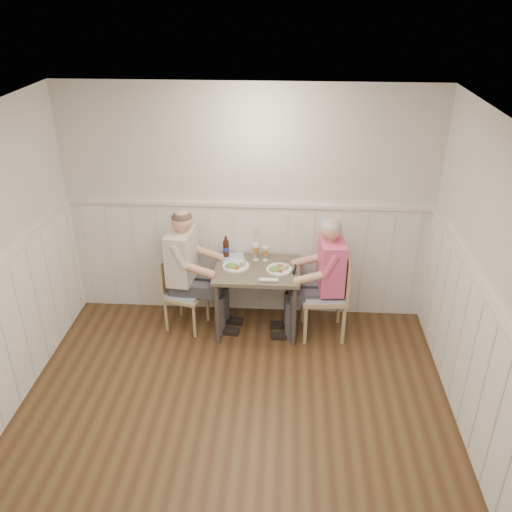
# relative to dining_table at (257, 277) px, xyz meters

# --- Properties ---
(ground_plane) EXTENTS (4.50, 4.50, 0.00)m
(ground_plane) POSITION_rel_dining_table_xyz_m (-0.12, -1.84, -0.65)
(ground_plane) COLOR #452B17
(room_shell) EXTENTS (4.04, 4.54, 2.60)m
(room_shell) POSITION_rel_dining_table_xyz_m (-0.12, -1.84, 0.87)
(room_shell) COLOR silver
(room_shell) RESTS_ON ground
(wainscot) EXTENTS (4.00, 4.49, 1.34)m
(wainscot) POSITION_rel_dining_table_xyz_m (-0.12, -1.15, 0.04)
(wainscot) COLOR white
(wainscot) RESTS_ON ground
(dining_table) EXTENTS (0.90, 0.70, 0.75)m
(dining_table) POSITION_rel_dining_table_xyz_m (0.00, 0.00, 0.00)
(dining_table) COLOR #4B4133
(dining_table) RESTS_ON ground
(chair_right) EXTENTS (0.50, 0.50, 0.99)m
(chair_right) POSITION_rel_dining_table_xyz_m (0.78, -0.05, -0.11)
(chair_right) COLOR tan
(chair_right) RESTS_ON ground
(chair_left) EXTENTS (0.50, 0.50, 0.85)m
(chair_left) POSITION_rel_dining_table_xyz_m (-0.83, 0.00, -0.19)
(chair_left) COLOR tan
(chair_left) RESTS_ON ground
(man_in_pink) EXTENTS (0.66, 0.46, 1.39)m
(man_in_pink) POSITION_rel_dining_table_xyz_m (0.73, -0.06, -0.07)
(man_in_pink) COLOR #3F3F47
(man_in_pink) RESTS_ON ground
(diner_cream) EXTENTS (0.69, 0.48, 1.41)m
(diner_cream) POSITION_rel_dining_table_xyz_m (-0.76, 0.01, -0.06)
(diner_cream) COLOR #3F3F47
(diner_cream) RESTS_ON ground
(plate_man) EXTENTS (0.27, 0.27, 0.07)m
(plate_man) POSITION_rel_dining_table_xyz_m (0.22, -0.03, 0.12)
(plate_man) COLOR white
(plate_man) RESTS_ON dining_table
(plate_diner) EXTENTS (0.29, 0.29, 0.07)m
(plate_diner) POSITION_rel_dining_table_xyz_m (-0.24, 0.01, 0.13)
(plate_diner) COLOR white
(plate_diner) RESTS_ON dining_table
(beer_glass_a) EXTENTS (0.07, 0.07, 0.16)m
(beer_glass_a) POSITION_rel_dining_table_xyz_m (0.08, 0.19, 0.21)
(beer_glass_a) COLOR silver
(beer_glass_a) RESTS_ON dining_table
(beer_glass_b) EXTENTS (0.08, 0.08, 0.19)m
(beer_glass_b) POSITION_rel_dining_table_xyz_m (-0.03, 0.19, 0.23)
(beer_glass_b) COLOR silver
(beer_glass_b) RESTS_ON dining_table
(beer_bottle) EXTENTS (0.07, 0.07, 0.24)m
(beer_bottle) POSITION_rel_dining_table_xyz_m (-0.36, 0.25, 0.21)
(beer_bottle) COLOR black
(beer_bottle) RESTS_ON dining_table
(rolled_napkin) EXTENTS (0.19, 0.05, 0.04)m
(rolled_napkin) POSITION_rel_dining_table_xyz_m (0.13, -0.28, 0.12)
(rolled_napkin) COLOR white
(rolled_napkin) RESTS_ON dining_table
(grass_vase) EXTENTS (0.04, 0.04, 0.37)m
(grass_vase) POSITION_rel_dining_table_xyz_m (-0.05, 0.28, 0.27)
(grass_vase) COLOR silver
(grass_vase) RESTS_ON dining_table
(gingham_mat) EXTENTS (0.29, 0.25, 0.01)m
(gingham_mat) POSITION_rel_dining_table_xyz_m (-0.29, 0.24, 0.10)
(gingham_mat) COLOR #727CC0
(gingham_mat) RESTS_ON dining_table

